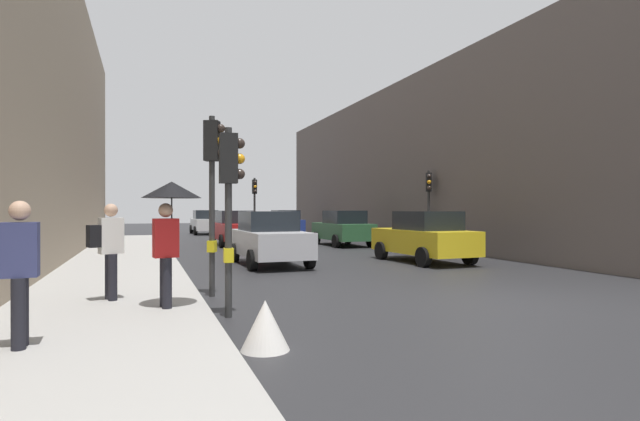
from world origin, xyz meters
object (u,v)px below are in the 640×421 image
Objects in this scene: car_red_sedan at (235,228)px; car_yellow_taxi at (424,237)px; traffic_light_near_left at (230,187)px; car_green_estate at (343,228)px; pedestrian_with_black_backpack at (108,245)px; pedestrian_with_grey_backpack at (16,265)px; car_blue_van at (285,223)px; pedestrian_with_umbrella at (170,208)px; traffic_light_far_median at (255,197)px; car_silver_hatchback at (269,238)px; traffic_light_near_right at (213,172)px; car_white_compact at (206,222)px; traffic_light_mid_street at (429,195)px; warning_sign_triangle at (265,325)px.

car_yellow_taxi is at bearing -65.00° from car_red_sedan.
car_green_estate is at bearing 61.54° from traffic_light_near_left.
pedestrian_with_grey_backpack is (-0.84, -3.09, 0.00)m from pedestrian_with_black_backpack.
traffic_light_near_left is 0.76× the size of car_green_estate.
pedestrian_with_umbrella is at bearing -109.64° from car_blue_van.
traffic_light_far_median is 23.68m from pedestrian_with_grey_backpack.
traffic_light_far_median reaches higher than pedestrian_with_grey_backpack.
car_green_estate and car_blue_van have the same top height.
car_silver_hatchback is 0.99× the size of car_yellow_taxi.
traffic_light_far_median reaches higher than car_blue_van.
car_blue_van is (5.39, 17.66, 0.00)m from car_silver_hatchback.
pedestrian_with_umbrella is (-9.05, -14.52, 0.96)m from car_green_estate.
traffic_light_near_right reaches higher than pedestrian_with_umbrella.
car_white_compact is 2.39× the size of pedestrian_with_grey_backpack.
pedestrian_with_grey_backpack reaches higher than car_red_sedan.
traffic_light_mid_street is at bearing -59.17° from traffic_light_far_median.
traffic_light_mid_street is 0.84× the size of car_silver_hatchback.
traffic_light_near_right reaches higher than traffic_light_near_left.
traffic_light_mid_street is 0.84× the size of car_green_estate.
car_yellow_taxi is (7.76, 6.64, -1.33)m from traffic_light_near_left.
traffic_light_far_median reaches higher than car_green_estate.
traffic_light_mid_street is (10.63, 8.86, -0.15)m from traffic_light_near_right.
car_green_estate reaches higher than warning_sign_triangle.
traffic_light_mid_street reaches higher than pedestrian_with_umbrella.
car_yellow_taxi is at bearing -90.46° from car_blue_van.
car_yellow_taxi is (5.24, -0.96, 0.00)m from car_silver_hatchback.
traffic_light_near_right is at bearing -108.91° from car_blue_van.
pedestrian_with_grey_backpack is at bearing -150.21° from traffic_light_near_left.
traffic_light_mid_street is 15.72m from pedestrian_with_umbrella.
car_red_sedan and car_white_compact have the same top height.
pedestrian_with_umbrella is 1.21× the size of pedestrian_with_black_backpack.
pedestrian_with_black_backpack is 2.72× the size of warning_sign_triangle.
traffic_light_near_right is 2.55m from pedestrian_with_black_backpack.
car_red_sedan is at bearing 115.00° from car_yellow_taxi.
car_white_compact is (0.43, 21.56, 0.00)m from car_silver_hatchback.
car_silver_hatchback is 9.20m from car_green_estate.
car_silver_hatchback is at bearing 59.84° from pedestrian_with_grey_backpack.
pedestrian_with_black_backpack is at bearing 134.12° from pedestrian_with_umbrella.
traffic_light_near_right reaches higher than car_red_sedan.
traffic_light_mid_street is 0.97× the size of traffic_light_far_median.
car_yellow_taxi is 2.42× the size of pedestrian_with_grey_backpack.
car_red_sedan is 9.72m from car_blue_van.
car_green_estate is at bearing 56.58° from pedestrian_with_grey_backpack.
traffic_light_near_right reaches higher than traffic_light_mid_street.
traffic_light_far_median is 5.66× the size of warning_sign_triangle.
traffic_light_near_right is 19.21m from traffic_light_far_median.
car_silver_hatchback is 1.00× the size of car_green_estate.
car_yellow_taxi is 2.42× the size of pedestrian_with_black_backpack.
car_red_sedan is 19.26m from warning_sign_triangle.
car_green_estate is (5.56, 7.33, 0.00)m from car_silver_hatchback.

